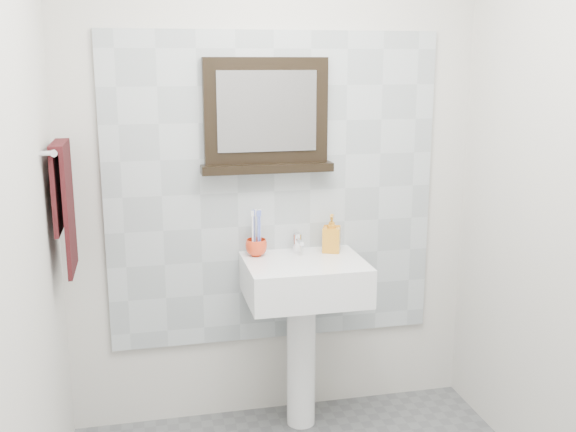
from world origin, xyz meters
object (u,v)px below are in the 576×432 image
at_px(pedestal_sink, 304,297).
at_px(toothbrush_cup, 256,247).
at_px(hand_towel, 64,197).
at_px(soap_dispenser, 332,233).
at_px(framed_mirror, 266,118).

xyz_separation_m(pedestal_sink, toothbrush_cup, (-0.20, 0.12, 0.22)).
bearing_deg(hand_towel, soap_dispenser, 6.25).
bearing_deg(pedestal_sink, toothbrush_cup, 150.06).
bearing_deg(pedestal_sink, soap_dispenser, 32.79).
height_order(soap_dispenser, framed_mirror, framed_mirror).
xyz_separation_m(soap_dispenser, framed_mirror, (-0.30, 0.08, 0.55)).
height_order(toothbrush_cup, hand_towel, hand_towel).
xyz_separation_m(toothbrush_cup, hand_towel, (-0.83, -0.14, 0.31)).
bearing_deg(framed_mirror, toothbrush_cup, -133.49).
relative_size(toothbrush_cup, soap_dispenser, 0.56).
distance_m(toothbrush_cup, hand_towel, 0.90).
distance_m(pedestal_sink, soap_dispenser, 0.34).
bearing_deg(toothbrush_cup, pedestal_sink, -29.94).
bearing_deg(hand_towel, framed_mirror, 13.32).
distance_m(pedestal_sink, toothbrush_cup, 0.32).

